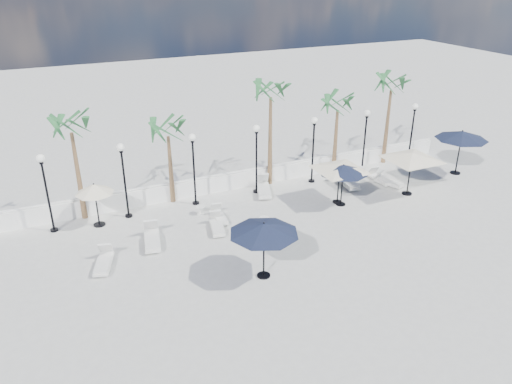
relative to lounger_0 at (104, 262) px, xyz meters
name	(u,v)px	position (x,y,z in m)	size (l,w,h in m)	color
ground	(317,248)	(8.85, -2.40, -0.23)	(100.00, 100.00, 0.00)	#A2A19D
balustrade	(249,178)	(8.85, 5.10, 0.24)	(26.00, 0.30, 1.01)	white
lamppost_0	(45,183)	(-1.65, 4.10, 2.26)	(0.36, 0.36, 3.84)	black
lamppost_1	(123,170)	(1.85, 4.10, 2.26)	(0.36, 0.36, 3.84)	black
lamppost_2	(193,159)	(5.35, 4.10, 2.26)	(0.36, 0.36, 3.84)	black
lamppost_3	(256,150)	(8.85, 4.10, 2.26)	(0.36, 0.36, 3.84)	black
lamppost_4	(313,141)	(12.35, 4.10, 2.26)	(0.36, 0.36, 3.84)	black
lamppost_5	(365,133)	(15.85, 4.10, 2.26)	(0.36, 0.36, 3.84)	black
lamppost_6	(413,125)	(19.35, 4.10, 2.26)	(0.36, 0.36, 3.84)	black
palm_0	(71,130)	(-0.15, 4.90, 4.30)	(2.60, 2.60, 5.50)	brown
palm_1	(168,133)	(4.35, 4.90, 3.52)	(2.60, 2.60, 4.70)	brown
palm_2	(271,95)	(10.05, 4.90, 4.89)	(2.60, 2.60, 6.10)	brown
palm_3	(338,108)	(14.35, 4.90, 3.72)	(2.60, 2.60, 4.90)	brown
palm_4	(391,88)	(18.05, 4.90, 4.50)	(2.60, 2.60, 5.70)	brown
lounger_0	(104,262)	(0.00, 0.00, 0.00)	(1.12, 1.93, 0.69)	silver
lounger_1	(219,216)	(5.84, 1.90, -0.03)	(0.68, 1.67, 0.61)	silver
lounger_2	(152,238)	(2.29, 1.01, 0.03)	(1.07, 2.17, 0.78)	silver
lounger_3	(217,226)	(5.38, 0.99, -0.01)	(0.97, 1.87, 0.67)	silver
lounger_4	(264,189)	(9.16, 3.82, 0.04)	(1.37, 2.22, 0.79)	silver
lounger_5	(348,181)	(13.94, 2.79, 0.03)	(0.98, 2.13, 0.77)	silver
lounger_6	(380,178)	(15.94, 2.43, -0.01)	(0.59, 1.76, 0.66)	silver
lounger_7	(388,182)	(16.06, 1.85, -0.02)	(1.14, 1.76, 0.63)	silver
side_table_0	(201,209)	(5.20, 2.85, 0.04)	(0.45, 0.45, 0.44)	silver
side_table_1	(264,221)	(7.53, 0.32, 0.07)	(0.51, 0.51, 0.49)	silver
side_table_2	(359,171)	(15.30, 3.62, 0.11)	(0.59, 0.59, 0.57)	silver
parasol_navy_left	(264,229)	(5.75, -3.39, 1.94)	(2.80, 2.80, 2.47)	black
parasol_navy_mid	(343,169)	(12.22, 0.86, 1.76)	(2.53, 2.53, 2.27)	black
parasol_navy_right	(462,135)	(20.85, 1.60, 2.15)	(3.02, 3.02, 2.71)	black
parasol_cream_sq_a	(340,164)	(12.20, 1.15, 1.94)	(4.77, 4.77, 2.34)	black
parasol_cream_sq_b	(412,153)	(16.25, 0.46, 2.14)	(5.12, 5.12, 2.57)	black
parasol_cream_small	(94,189)	(0.38, 3.80, 1.66)	(1.80, 1.80, 2.21)	black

